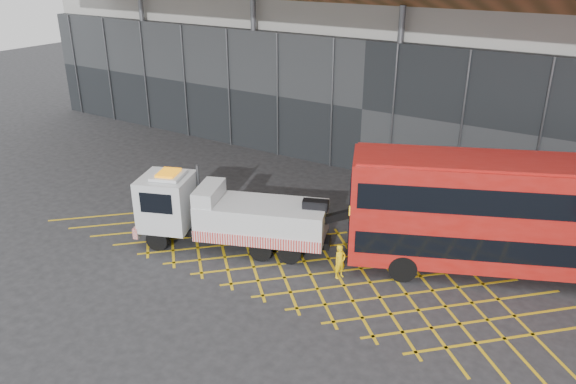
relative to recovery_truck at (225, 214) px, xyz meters
The scene contains 6 objects.
ground_plane 2.03m from the recovery_truck, 145.46° to the left, with size 120.00×120.00×0.00m, color #262629.
road_markings 4.21m from the recovery_truck, 10.07° to the left, with size 26.36×7.16×0.01m.
construction_building 20.45m from the recovery_truck, 87.19° to the left, with size 55.00×23.97×18.00m.
recovery_truck is the anchor object (origin of this frame).
bus_towed 12.03m from the recovery_truck, 21.23° to the left, with size 12.61×7.73×5.11m.
worker 5.83m from the recovery_truck, ahead, with size 0.55×0.36×1.51m, color yellow.
Camera 1 is at (15.84, -18.64, 12.67)m, focal length 35.00 mm.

